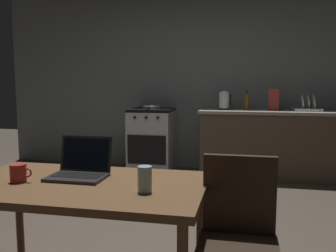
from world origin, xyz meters
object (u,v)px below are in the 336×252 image
Objects in this scene: dining_table at (82,195)px; chair at (238,233)px; cereal_box at (274,100)px; bottle_b at (247,101)px; dish_rack at (308,107)px; laptop at (80,169)px; coffee_mug at (19,173)px; stove_oven at (152,140)px; frying_pan at (152,107)px; drinking_glass at (145,179)px; electric_kettle at (224,101)px.

dining_table is 0.86m from chair.
cereal_box reaches higher than bottle_b.
cereal_box reaches higher than dish_rack.
bottle_b is at bearing 75.04° from dining_table.
laptop is 2.52× the size of coffee_mug.
dish_rack is at bearing -2.66° from cereal_box.
stove_oven is at bearing -176.43° from bottle_b.
stove_oven is at bearing 98.75° from frying_pan.
bottle_b is (-0.78, 0.08, 0.07)m from dish_rack.
cereal_box reaches higher than frying_pan.
coffee_mug is at bearing 176.72° from drinking_glass.
laptop is at bearing -118.76° from dish_rack.
frying_pan is 3.51× the size of coffee_mug.
frying_pan is 1.59× the size of cereal_box.
drinking_glass is (0.45, -0.21, 0.02)m from laptop.
dining_table is 3.51m from cereal_box.
drinking_glass is at bearing -76.17° from frying_pan.
dish_rack is at bearing 0.07° from stove_oven.
frying_pan is 3.28m from coffee_mug.
dining_table is 1.50× the size of chair.
frying_pan is at bearing 103.83° from drinking_glass.
drinking_glass is 3.59m from dish_rack.
frying_pan reaches higher than coffee_mug.
electric_kettle is 1.08m from dish_rack.
laptop is 0.33m from coffee_mug.
cereal_box is at bearing 69.27° from dining_table.
laptop is 3.37m from bottle_b.
laptop reaches higher than drinking_glass.
stove_oven reaches higher than coffee_mug.
coffee_mug is (-1.19, -0.05, 0.26)m from chair.
frying_pan is at bearing 101.69° from chair.
coffee_mug is (-0.29, -0.16, 0.00)m from laptop.
bottle_b reaches higher than chair.
laptop is at bearing -101.56° from electric_kettle.
coffee_mug is 3.69m from cereal_box.
dining_table is 0.37m from coffee_mug.
drinking_glass is 0.53× the size of bottle_b.
laptop is 3.14m from frying_pan.
chair is 7.12× the size of coffee_mug.
laptop is at bearing -112.26° from cereal_box.
frying_pan is at bearing -178.44° from electric_kettle.
cereal_box is at bearing 64.59° from coffee_mug.
frying_pan is at bearing -81.25° from stove_oven.
coffee_mug is 0.96× the size of drinking_glass.
cereal_box reaches higher than drinking_glass.
laptop reaches higher than stove_oven.
chair is (0.85, -0.00, -0.14)m from dining_table.
bottle_b reaches higher than dish_rack.
cereal_box is at bearing 1.64° from frying_pan.
dish_rack is at bearing 0.00° from electric_kettle.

